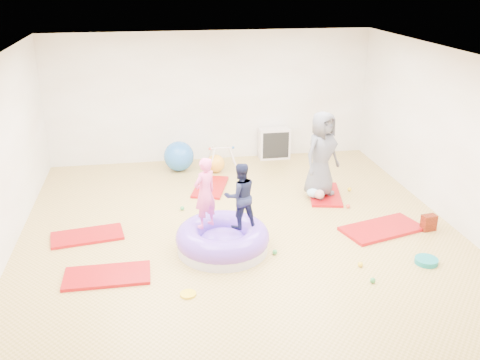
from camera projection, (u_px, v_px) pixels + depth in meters
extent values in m
cube|color=tan|center=(243.00, 240.00, 8.40)|extent=(7.00, 8.00, 0.01)
cube|color=silver|center=(244.00, 60.00, 7.38)|extent=(7.00, 8.00, 0.01)
cube|color=white|center=(211.00, 97.00, 11.56)|extent=(7.00, 0.01, 2.80)
cube|color=white|center=(333.00, 317.00, 4.22)|extent=(7.00, 0.01, 2.80)
cube|color=white|center=(461.00, 144.00, 8.44)|extent=(0.01, 8.00, 2.80)
cube|color=#AC0611|center=(107.00, 276.00, 7.37)|extent=(1.18, 0.59, 0.05)
cube|color=#AC0611|center=(87.00, 236.00, 8.48)|extent=(1.18, 0.72, 0.05)
cube|color=#AC0611|center=(210.00, 187.00, 10.40)|extent=(0.86, 1.22, 0.05)
cube|color=#AC0611|center=(382.00, 229.00, 8.71)|extent=(1.44, 0.98, 0.05)
cube|color=#AC0611|center=(325.00, 194.00, 10.06)|extent=(0.80, 1.22, 0.05)
cylinder|color=silver|center=(223.00, 245.00, 8.08)|extent=(1.37, 1.37, 0.15)
torus|color=#7143D4|center=(223.00, 237.00, 8.03)|extent=(1.41, 1.41, 0.38)
ellipsoid|color=#7143D4|center=(223.00, 242.00, 8.06)|extent=(0.75, 0.75, 0.34)
imported|color=#FF5CA5|center=(205.00, 190.00, 7.83)|extent=(0.48, 0.45, 1.09)
imported|color=#161B39|center=(240.00, 193.00, 7.83)|extent=(0.55, 0.46, 1.01)
imported|color=#555660|center=(322.00, 154.00, 9.71)|extent=(0.92, 0.82, 1.59)
ellipsoid|color=#AADDFF|center=(317.00, 192.00, 9.83)|extent=(0.37, 0.24, 0.21)
sphere|color=#C9998E|center=(319.00, 194.00, 9.66)|extent=(0.17, 0.17, 0.17)
sphere|color=yellow|center=(209.00, 268.00, 7.54)|extent=(0.08, 0.08, 0.08)
sphere|color=yellow|center=(360.00, 264.00, 7.63)|extent=(0.08, 0.08, 0.08)
sphere|color=#36934B|center=(275.00, 252.00, 7.96)|extent=(0.08, 0.08, 0.08)
sphere|color=yellow|center=(349.00, 189.00, 10.25)|extent=(0.08, 0.08, 0.08)
sphere|color=#E44F34|center=(246.00, 185.00, 10.44)|extent=(0.08, 0.08, 0.08)
sphere|color=#36934B|center=(373.00, 280.00, 7.24)|extent=(0.08, 0.08, 0.08)
sphere|color=#E44F34|center=(184.00, 232.00, 8.57)|extent=(0.08, 0.08, 0.08)
sphere|color=#36934B|center=(182.00, 208.00, 9.43)|extent=(0.08, 0.08, 0.08)
sphere|color=#E44F34|center=(348.00, 206.00, 9.52)|extent=(0.08, 0.08, 0.08)
sphere|color=blue|center=(179.00, 156.00, 11.22)|extent=(0.63, 0.63, 0.63)
sphere|color=#FAAA2F|center=(216.00, 163.00, 11.17)|extent=(0.38, 0.38, 0.38)
cylinder|color=silver|center=(212.00, 162.00, 11.01)|extent=(0.19, 0.19, 0.51)
cylinder|color=silver|center=(209.00, 155.00, 11.41)|extent=(0.19, 0.19, 0.51)
cylinder|color=silver|center=(234.00, 161.00, 11.09)|extent=(0.19, 0.19, 0.51)
cylinder|color=silver|center=(231.00, 154.00, 11.48)|extent=(0.19, 0.19, 0.51)
cylinder|color=silver|center=(221.00, 148.00, 11.17)|extent=(0.49, 0.03, 0.03)
sphere|color=#E44F34|center=(210.00, 149.00, 11.13)|extent=(0.06, 0.06, 0.06)
sphere|color=blue|center=(233.00, 148.00, 11.20)|extent=(0.06, 0.06, 0.06)
cube|color=silver|center=(274.00, 143.00, 11.98)|extent=(0.68, 0.33, 0.68)
cube|color=black|center=(276.00, 145.00, 11.83)|extent=(0.59, 0.02, 0.59)
cube|color=silver|center=(275.00, 144.00, 11.93)|extent=(0.02, 0.23, 0.60)
cube|color=silver|center=(275.00, 144.00, 11.93)|extent=(0.60, 0.23, 0.02)
cylinder|color=#0E7A81|center=(426.00, 261.00, 7.72)|extent=(0.33, 0.33, 0.07)
cube|color=#B22C0E|center=(429.00, 223.00, 8.67)|extent=(0.25, 0.17, 0.27)
cylinder|color=yellow|center=(188.00, 294.00, 6.97)|extent=(0.21, 0.21, 0.03)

